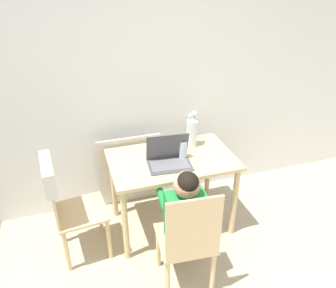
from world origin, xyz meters
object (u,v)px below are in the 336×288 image
(chair_spare, at_px, (62,195))
(person_seated, at_px, (184,211))
(chair_occupied, at_px, (188,241))
(flower_vase, at_px, (192,132))
(laptop, at_px, (169,157))
(water_bottle, at_px, (183,149))

(chair_spare, relative_size, person_seated, 0.93)
(chair_occupied, relative_size, flower_vase, 2.75)
(chair_occupied, xyz_separation_m, laptop, (0.06, 0.64, 0.32))
(chair_occupied, distance_m, laptop, 0.71)
(chair_occupied, height_order, flower_vase, flower_vase)
(person_seated, relative_size, water_bottle, 5.55)
(chair_occupied, relative_size, laptop, 2.45)
(person_seated, height_order, laptop, person_seated)
(laptop, height_order, water_bottle, laptop)
(chair_spare, bearing_deg, laptop, -93.24)
(chair_spare, distance_m, flower_vase, 1.23)
(flower_vase, distance_m, water_bottle, 0.25)
(chair_occupied, bearing_deg, chair_spare, -31.80)
(person_seated, relative_size, flower_vase, 2.98)
(chair_occupied, distance_m, chair_spare, 1.03)
(chair_spare, distance_m, water_bottle, 1.05)
(person_seated, distance_m, water_bottle, 0.62)
(chair_spare, relative_size, flower_vase, 2.78)
(person_seated, distance_m, laptop, 0.54)
(chair_occupied, height_order, person_seated, person_seated)
(water_bottle, bearing_deg, chair_occupied, -106.56)
(flower_vase, bearing_deg, person_seated, -114.94)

